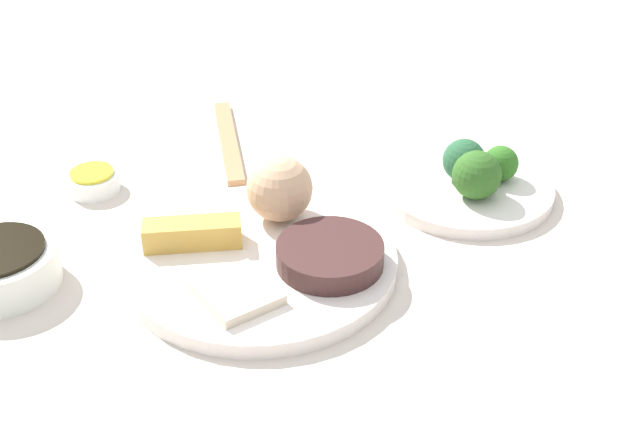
{
  "coord_description": "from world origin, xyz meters",
  "views": [
    {
      "loc": [
        0.61,
        -0.09,
        0.49
      ],
      "look_at": [
        -0.04,
        0.12,
        0.06
      ],
      "focal_mm": 45.81,
      "sensor_mm": 36.0,
      "label": 1
    }
  ],
  "objects": [
    {
      "name": "tabletop",
      "position": [
        0.0,
        0.0,
        0.01
      ],
      "size": [
        2.2,
        2.2,
        0.02
      ],
      "primitive_type": "cube",
      "color": "beige",
      "rests_on": "ground"
    },
    {
      "name": "main_plate",
      "position": [
        -0.02,
        0.05,
        0.03
      ],
      "size": [
        0.27,
        0.27,
        0.02
      ],
      "primitive_type": "cylinder",
      "color": "white",
      "rests_on": "tabletop"
    },
    {
      "name": "rice_scoop",
      "position": [
        -0.08,
        0.09,
        0.07
      ],
      "size": [
        0.07,
        0.07,
        0.07
      ],
      "primitive_type": "sphere",
      "color": "tan",
      "rests_on": "main_plate"
    },
    {
      "name": "spring_roll",
      "position": [
        -0.06,
        -0.01,
        0.05
      ],
      "size": [
        0.05,
        0.1,
        0.03
      ],
      "primitive_type": "cube",
      "rotation": [
        0.0,
        0.0,
        1.38
      ],
      "color": "gold",
      "rests_on": "main_plate"
    },
    {
      "name": "crab_rangoon_wonton",
      "position": [
        0.04,
        0.02,
        0.04
      ],
      "size": [
        0.08,
        0.08,
        0.01
      ],
      "primitive_type": "cube",
      "rotation": [
        0.0,
        0.0,
        0.3
      ],
      "color": "beige",
      "rests_on": "main_plate"
    },
    {
      "name": "stir_fry_heap",
      "position": [
        0.02,
        0.11,
        0.05
      ],
      "size": [
        0.1,
        0.1,
        0.02
      ],
      "primitive_type": "cylinder",
      "color": "#402422",
      "rests_on": "main_plate"
    },
    {
      "name": "broccoli_plate",
      "position": [
        -0.09,
        0.31,
        0.03
      ],
      "size": [
        0.19,
        0.19,
        0.01
      ],
      "primitive_type": "cylinder",
      "color": "white",
      "rests_on": "tabletop"
    },
    {
      "name": "broccoli_floret_0",
      "position": [
        -0.06,
        0.3,
        0.06
      ],
      "size": [
        0.05,
        0.05,
        0.05
      ],
      "primitive_type": "sphere",
      "color": "#2F5E20",
      "rests_on": "broccoli_plate"
    },
    {
      "name": "broccoli_floret_1",
      "position": [
        -0.1,
        0.3,
        0.06
      ],
      "size": [
        0.05,
        0.05,
        0.05
      ],
      "primitive_type": "sphere",
      "color": "#275835",
      "rests_on": "broccoli_plate"
    },
    {
      "name": "broccoli_floret_2",
      "position": [
        -0.08,
        0.34,
        0.05
      ],
      "size": [
        0.04,
        0.04,
        0.04
      ],
      "primitive_type": "sphere",
      "color": "#2E691F",
      "rests_on": "broccoli_plate"
    },
    {
      "name": "soy_sauce_bowl",
      "position": [
        -0.07,
        -0.19,
        0.04
      ],
      "size": [
        0.11,
        0.11,
        0.04
      ],
      "primitive_type": "cylinder",
      "color": "white",
      "rests_on": "tabletop"
    },
    {
      "name": "sauce_ramekin_hot_mustard",
      "position": [
        -0.22,
        -0.09,
        0.03
      ],
      "size": [
        0.06,
        0.06,
        0.02
      ],
      "primitive_type": "cylinder",
      "color": "white",
      "rests_on": "tabletop"
    },
    {
      "name": "sauce_ramekin_hot_mustard_liquid",
      "position": [
        -0.22,
        -0.09,
        0.04
      ],
      "size": [
        0.05,
        0.05,
        0.0
      ],
      "primitive_type": "cylinder",
      "color": "yellow",
      "rests_on": "sauce_ramekin_hot_mustard"
    },
    {
      "name": "chopsticks_pair",
      "position": [
        -0.29,
        0.08,
        0.02
      ],
      "size": [
        0.21,
        0.05,
        0.01
      ],
      "primitive_type": "cube",
      "rotation": [
        0.0,
        0.0,
        3.01
      ],
      "color": "#AE7D52",
      "rests_on": "tabletop"
    }
  ]
}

